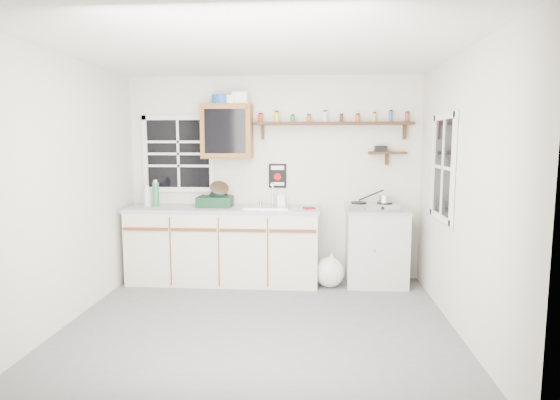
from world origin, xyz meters
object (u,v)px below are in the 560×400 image
(main_cabinet, at_px, (224,244))
(upper_cabinet, at_px, (227,131))
(right_cabinet, at_px, (376,247))
(hotplate, at_px, (372,206))
(dish_rack, at_px, (216,198))
(spice_shelf, at_px, (332,123))

(main_cabinet, bearing_deg, upper_cabinet, 76.32)
(main_cabinet, distance_m, right_cabinet, 1.84)
(right_cabinet, bearing_deg, hotplate, -163.46)
(right_cabinet, xyz_separation_m, hotplate, (-0.07, -0.02, 0.49))
(main_cabinet, bearing_deg, dish_rack, 154.95)
(spice_shelf, relative_size, dish_rack, 4.62)
(main_cabinet, relative_size, dish_rack, 5.58)
(main_cabinet, distance_m, upper_cabinet, 1.37)
(dish_rack, bearing_deg, spice_shelf, 6.70)
(spice_shelf, distance_m, hotplate, 1.10)
(right_cabinet, height_order, upper_cabinet, upper_cabinet)
(main_cabinet, xyz_separation_m, dish_rack, (-0.09, 0.04, 0.56))
(right_cabinet, distance_m, hotplate, 0.50)
(upper_cabinet, bearing_deg, dish_rack, -141.57)
(upper_cabinet, xyz_separation_m, spice_shelf, (1.27, 0.07, 0.10))
(right_cabinet, distance_m, dish_rack, 2.01)
(upper_cabinet, distance_m, hotplate, 1.95)
(main_cabinet, xyz_separation_m, hotplate, (1.77, 0.01, 0.49))
(spice_shelf, bearing_deg, dish_rack, -173.04)
(upper_cabinet, xyz_separation_m, dish_rack, (-0.13, -0.10, -0.81))
(spice_shelf, bearing_deg, hotplate, -24.03)
(right_cabinet, distance_m, spice_shelf, 1.58)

